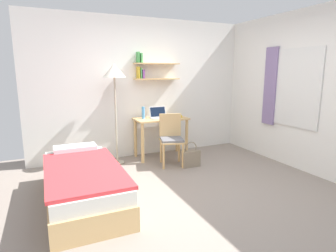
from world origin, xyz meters
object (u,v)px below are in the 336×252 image
at_px(laptop, 159,115).
at_px(book_stack, 177,116).
at_px(handbag, 191,158).
at_px(desk, 161,126).
at_px(desk_chair, 171,137).
at_px(standing_lamp, 114,76).
at_px(water_bottle, 143,113).
at_px(bed, 83,183).

distance_m(laptop, book_stack, 0.37).
bearing_deg(handbag, desk, 108.60).
height_order(desk_chair, standing_lamp, standing_lamp).
bearing_deg(desk, standing_lamp, -177.71).
xyz_separation_m(standing_lamp, water_bottle, (0.54, 0.09, -0.67)).
relative_size(standing_lamp, handbag, 3.96).
xyz_separation_m(desk, water_bottle, (-0.33, 0.06, 0.27)).
relative_size(desk_chair, handbag, 2.02).
bearing_deg(standing_lamp, water_bottle, 9.53).
bearing_deg(book_stack, water_bottle, 174.48).
relative_size(standing_lamp, laptop, 5.24).
bearing_deg(water_bottle, handbag, -53.90).
xyz_separation_m(bed, water_bottle, (1.29, 1.37, 0.63)).
distance_m(desk, laptop, 0.22).
bearing_deg(water_bottle, desk_chair, -58.95).
height_order(desk, laptop, laptop).
distance_m(standing_lamp, book_stack, 1.41).
xyz_separation_m(laptop, water_bottle, (-0.29, 0.03, 0.06)).
bearing_deg(laptop, desk, -33.02).
bearing_deg(standing_lamp, bed, -120.54).
bearing_deg(book_stack, laptop, 175.07).
distance_m(laptop, handbag, 1.04).
xyz_separation_m(desk_chair, laptop, (-0.03, 0.50, 0.32)).
bearing_deg(standing_lamp, desk_chair, -27.44).
bearing_deg(laptop, bed, -139.85).
height_order(desk, desk_chair, desk_chair).
distance_m(desk, book_stack, 0.37).
bearing_deg(bed, standing_lamp, 59.46).
bearing_deg(handbag, bed, -162.81).
bearing_deg(bed, water_bottle, 46.68).
xyz_separation_m(desk_chair, water_bottle, (-0.32, 0.54, 0.38)).
xyz_separation_m(desk, handbag, (0.25, -0.73, -0.45)).
relative_size(desk, laptop, 2.95).
height_order(laptop, handbag, laptop).
bearing_deg(book_stack, desk_chair, -125.20).
distance_m(water_bottle, handbag, 1.21).
xyz_separation_m(bed, desk_chair, (1.61, 0.83, 0.25)).
distance_m(desk_chair, book_stack, 0.65).
relative_size(desk, desk_chair, 1.10).
bearing_deg(desk, handbag, -71.40).
xyz_separation_m(bed, desk, (1.62, 1.31, 0.36)).
relative_size(bed, desk_chair, 2.16).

